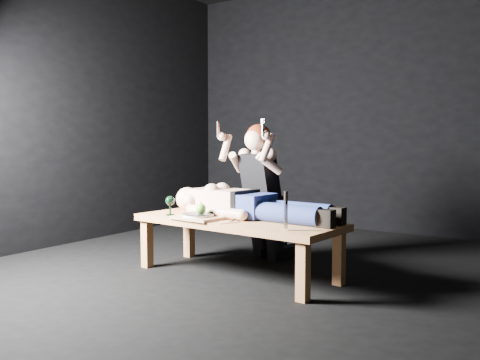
{
  "coord_description": "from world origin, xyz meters",
  "views": [
    {
      "loc": [
        1.81,
        -3.45,
        1.03
      ],
      "look_at": [
        -0.32,
        -0.09,
        0.75
      ],
      "focal_mm": 38.09,
      "sensor_mm": 36.0,
      "label": 1
    }
  ],
  "objects_px": {
    "serving_tray": "(198,218)",
    "lying_man": "(251,201)",
    "carving_knife": "(286,211)",
    "table": "(237,247)",
    "goblet": "(170,206)",
    "kneeling_woman": "(266,191)"
  },
  "relations": [
    {
      "from": "serving_tray",
      "to": "lying_man",
      "type": "bearing_deg",
      "value": 43.5
    },
    {
      "from": "carving_knife",
      "to": "table",
      "type": "bearing_deg",
      "value": 160.07
    },
    {
      "from": "serving_tray",
      "to": "carving_knife",
      "type": "distance_m",
      "value": 0.83
    },
    {
      "from": "lying_man",
      "to": "goblet",
      "type": "xyz_separation_m",
      "value": [
        -0.61,
        -0.26,
        -0.05
      ]
    },
    {
      "from": "lying_man",
      "to": "table",
      "type": "bearing_deg",
      "value": -112.65
    },
    {
      "from": "lying_man",
      "to": "kneeling_woman",
      "type": "height_order",
      "value": "kneeling_woman"
    },
    {
      "from": "serving_tray",
      "to": "carving_knife",
      "type": "xyz_separation_m",
      "value": [
        0.82,
        -0.1,
        0.12
      ]
    },
    {
      "from": "lying_man",
      "to": "serving_tray",
      "type": "height_order",
      "value": "lying_man"
    },
    {
      "from": "goblet",
      "to": "carving_knife",
      "type": "bearing_deg",
      "value": -6.86
    },
    {
      "from": "kneeling_woman",
      "to": "table",
      "type": "bearing_deg",
      "value": -68.91
    },
    {
      "from": "lying_man",
      "to": "kneeling_woman",
      "type": "bearing_deg",
      "value": 111.79
    },
    {
      "from": "lying_man",
      "to": "goblet",
      "type": "distance_m",
      "value": 0.67
    },
    {
      "from": "serving_tray",
      "to": "carving_knife",
      "type": "height_order",
      "value": "carving_knife"
    },
    {
      "from": "table",
      "to": "carving_knife",
      "type": "xyz_separation_m",
      "value": [
        0.57,
        -0.28,
        0.36
      ]
    },
    {
      "from": "serving_tray",
      "to": "goblet",
      "type": "height_order",
      "value": "goblet"
    },
    {
      "from": "table",
      "to": "kneeling_woman",
      "type": "distance_m",
      "value": 0.71
    },
    {
      "from": "goblet",
      "to": "lying_man",
      "type": "bearing_deg",
      "value": 22.66
    },
    {
      "from": "kneeling_woman",
      "to": "carving_knife",
      "type": "height_order",
      "value": "kneeling_woman"
    },
    {
      "from": "kneeling_woman",
      "to": "goblet",
      "type": "height_order",
      "value": "kneeling_woman"
    },
    {
      "from": "carving_knife",
      "to": "goblet",
      "type": "bearing_deg",
      "value": 179.05
    },
    {
      "from": "table",
      "to": "kneeling_woman",
      "type": "xyz_separation_m",
      "value": [
        -0.07,
        0.59,
        0.39
      ]
    },
    {
      "from": "table",
      "to": "serving_tray",
      "type": "height_order",
      "value": "serving_tray"
    }
  ]
}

